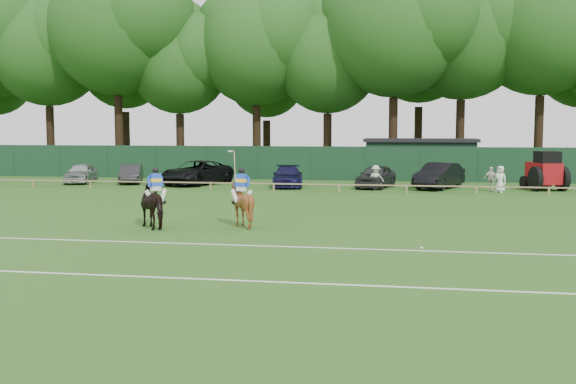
% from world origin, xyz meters
% --- Properties ---
extents(ground, '(160.00, 160.00, 0.00)m').
position_xyz_m(ground, '(0.00, 0.00, 0.00)').
color(ground, '#1E4C14').
rests_on(ground, ground).
extents(horse_dark, '(2.18, 2.23, 1.81)m').
position_xyz_m(horse_dark, '(-4.54, 2.28, 0.90)').
color(horse_dark, black).
rests_on(horse_dark, ground).
extents(horse_chestnut, '(1.59, 1.75, 1.76)m').
position_xyz_m(horse_chestnut, '(-1.36, 3.16, 0.88)').
color(horse_chestnut, brown).
rests_on(horse_chestnut, ground).
extents(sedan_silver, '(2.54, 4.42, 1.42)m').
position_xyz_m(sedan_silver, '(-17.41, 21.52, 0.71)').
color(sedan_silver, '#ADB1B2').
rests_on(sedan_silver, ground).
extents(sedan_grey, '(2.52, 4.18, 1.30)m').
position_xyz_m(sedan_grey, '(-13.89, 21.92, 0.65)').
color(sedan_grey, '#2B2B2E').
rests_on(sedan_grey, ground).
extents(suv_black, '(4.30, 6.38, 1.63)m').
position_xyz_m(suv_black, '(-9.07, 21.77, 0.81)').
color(suv_black, black).
rests_on(suv_black, ground).
extents(sedan_navy, '(2.64, 4.93, 1.36)m').
position_xyz_m(sedan_navy, '(-2.68, 21.07, 0.68)').
color(sedan_navy, '#13123A').
rests_on(sedan_navy, ground).
extents(hatch_grey, '(2.80, 4.68, 1.49)m').
position_xyz_m(hatch_grey, '(3.05, 21.30, 0.75)').
color(hatch_grey, '#313234').
rests_on(hatch_grey, ground).
extents(estate_black, '(3.56, 5.23, 1.63)m').
position_xyz_m(estate_black, '(7.03, 21.46, 0.82)').
color(estate_black, black).
rests_on(estate_black, ground).
extents(spectator_left, '(1.11, 0.82, 1.54)m').
position_xyz_m(spectator_left, '(3.11, 19.65, 0.77)').
color(spectator_left, beige).
rests_on(spectator_left, ground).
extents(spectator_mid, '(0.93, 0.55, 1.49)m').
position_xyz_m(spectator_mid, '(10.05, 20.26, 0.74)').
color(spectator_mid, silver).
rests_on(spectator_mid, ground).
extents(spectator_right, '(0.93, 0.87, 1.60)m').
position_xyz_m(spectator_right, '(10.50, 19.42, 0.80)').
color(spectator_right, white).
rests_on(spectator_right, ground).
extents(rider_dark, '(0.78, 0.75, 1.41)m').
position_xyz_m(rider_dark, '(-4.53, 2.27, 1.69)').
color(rider_dark, silver).
rests_on(rider_dark, ground).
extents(rider_chestnut, '(0.93, 0.62, 2.05)m').
position_xyz_m(rider_chestnut, '(-1.36, 3.14, 1.66)').
color(rider_chestnut, silver).
rests_on(rider_chestnut, ground).
extents(polo_ball, '(0.09, 0.09, 0.09)m').
position_xyz_m(polo_ball, '(5.45, -0.72, 0.04)').
color(polo_ball, silver).
rests_on(polo_ball, ground).
extents(pitch_lines, '(60.00, 5.10, 0.01)m').
position_xyz_m(pitch_lines, '(0.00, -3.50, 0.01)').
color(pitch_lines, silver).
rests_on(pitch_lines, ground).
extents(pitch_rail, '(62.10, 0.10, 0.50)m').
position_xyz_m(pitch_rail, '(0.00, 18.00, 0.45)').
color(pitch_rail, '#997F5B').
rests_on(pitch_rail, ground).
extents(perimeter_fence, '(92.08, 0.08, 2.50)m').
position_xyz_m(perimeter_fence, '(0.00, 27.00, 1.25)').
color(perimeter_fence, '#14351E').
rests_on(perimeter_fence, ground).
extents(utility_shed, '(8.40, 4.40, 3.04)m').
position_xyz_m(utility_shed, '(6.00, 30.00, 1.54)').
color(utility_shed, '#14331E').
rests_on(utility_shed, ground).
extents(tree_row, '(96.00, 12.00, 21.00)m').
position_xyz_m(tree_row, '(2.00, 35.00, 0.00)').
color(tree_row, '#26561C').
rests_on(tree_row, ground).
extents(tractor, '(2.62, 3.29, 2.42)m').
position_xyz_m(tractor, '(13.40, 21.35, 1.14)').
color(tractor, maroon).
rests_on(tractor, ground).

